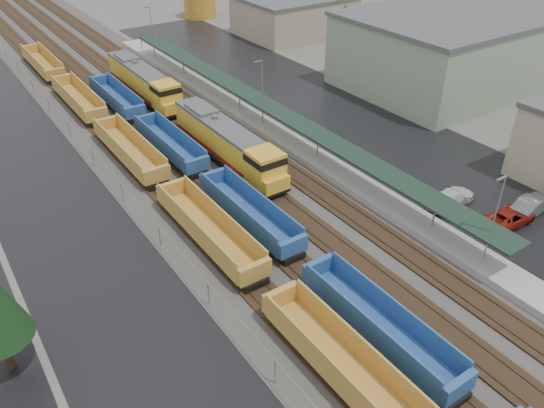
{
  "coord_description": "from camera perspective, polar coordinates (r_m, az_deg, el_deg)",
  "views": [
    {
      "loc": [
        -21.15,
        3.28,
        25.84
      ],
      "look_at": [
        -0.41,
        33.62,
        2.0
      ],
      "focal_mm": 35.0,
      "sensor_mm": 36.0,
      "label": 1
    }
  ],
  "objects": [
    {
      "name": "west_parking_lot",
      "position": [
        62.63,
        -25.58,
        5.22
      ],
      "size": [
        10.0,
        160.0,
        0.02
      ],
      "primitive_type": "cube",
      "color": "black",
      "rests_on": "ground"
    },
    {
      "name": "parked_car_east_b",
      "position": [
        48.72,
        24.15,
        -1.31
      ],
      "size": [
        2.44,
        5.18,
        1.43
      ],
      "primitive_type": "imported",
      "rotation": [
        0.0,
        0.0,
        1.56
      ],
      "color": "maroon",
      "rests_on": "ground"
    },
    {
      "name": "parked_car_east_e",
      "position": [
        51.12,
        26.18,
        -0.1
      ],
      "size": [
        2.1,
        4.98,
        1.6
      ],
      "primitive_type": "imported",
      "rotation": [
        0.0,
        0.0,
        1.66
      ],
      "color": "#585B5D",
      "rests_on": "ground"
    },
    {
      "name": "ballast_strip",
      "position": [
        65.8,
        -12.93,
        9.03
      ],
      "size": [
        20.0,
        160.0,
        0.08
      ],
      "primitive_type": "cube",
      "color": "#302D2B",
      "rests_on": "ground"
    },
    {
      "name": "well_string_yellow",
      "position": [
        42.47,
        -6.82,
        -2.79
      ],
      "size": [
        2.68,
        114.24,
        2.38
      ],
      "color": "#BE7F34",
      "rests_on": "ground"
    },
    {
      "name": "well_string_blue",
      "position": [
        39.23,
        3.56,
        -6.12
      ],
      "size": [
        2.57,
        90.15,
        2.28
      ],
      "color": "navy",
      "rests_on": "ground"
    },
    {
      "name": "locomotive_lead",
      "position": [
        53.07,
        -4.71,
        6.49
      ],
      "size": [
        2.83,
        18.65,
        4.22
      ],
      "color": "black",
      "rests_on": "ground"
    },
    {
      "name": "station_platform",
      "position": [
        61.26,
        -1.01,
        8.77
      ],
      "size": [
        3.0,
        80.0,
        8.0
      ],
      "color": "#9E9B93",
      "rests_on": "ground"
    },
    {
      "name": "chainlink_fence",
      "position": [
        61.36,
        -20.71,
        7.52
      ],
      "size": [
        0.08,
        160.04,
        2.02
      ],
      "color": "gray",
      "rests_on": "ground"
    },
    {
      "name": "east_commuter_lot",
      "position": [
        66.8,
        5.92,
        10.04
      ],
      "size": [
        16.0,
        100.0,
        0.02
      ],
      "primitive_type": "cube",
      "color": "black",
      "rests_on": "ground"
    },
    {
      "name": "parked_car_east_c",
      "position": [
        49.51,
        18.71,
        0.61
      ],
      "size": [
        2.66,
        5.46,
        1.53
      ],
      "primitive_type": "imported",
      "rotation": [
        0.0,
        0.0,
        1.67
      ],
      "color": "silver",
      "rests_on": "ground"
    },
    {
      "name": "tree_east",
      "position": [
        76.06,
        7.7,
        17.94
      ],
      "size": [
        4.4,
        4.4,
        10.0
      ],
      "color": "#332316",
      "rests_on": "ground"
    },
    {
      "name": "locomotive_trail",
      "position": [
        70.73,
        -13.56,
        12.6
      ],
      "size": [
        2.83,
        18.65,
        4.22
      ],
      "color": "black",
      "rests_on": "ground"
    },
    {
      "name": "trackbed",
      "position": [
        65.76,
        -12.95,
        9.13
      ],
      "size": [
        14.6,
        160.0,
        0.22
      ],
      "color": "black",
      "rests_on": "ground"
    },
    {
      "name": "storage_tank",
      "position": [
        110.89,
        -7.81,
        20.85
      ],
      "size": [
        6.15,
        6.15,
        6.15
      ],
      "primitive_type": "cylinder",
      "color": "#BF8826",
      "rests_on": "ground"
    },
    {
      "name": "industrial_buildings",
      "position": [
        75.81,
        19.6,
        14.59
      ],
      "size": [
        32.52,
        75.3,
        9.5
      ],
      "color": "tan",
      "rests_on": "ground"
    }
  ]
}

